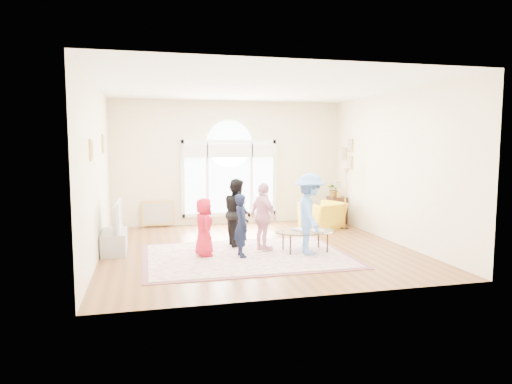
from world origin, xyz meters
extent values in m
plane|color=brown|center=(0.00, 0.00, 0.00)|extent=(6.00, 6.00, 0.00)
plane|color=beige|center=(0.00, 3.00, 1.60)|extent=(6.00, 0.00, 6.00)
plane|color=beige|center=(0.00, -3.00, 1.60)|extent=(6.00, 0.00, 6.00)
plane|color=beige|center=(-3.00, 0.00, 1.60)|extent=(0.00, 6.00, 6.00)
plane|color=beige|center=(3.00, 0.00, 1.60)|extent=(0.00, 6.00, 6.00)
plane|color=white|center=(0.00, 0.00, 3.20)|extent=(6.00, 6.00, 0.00)
cube|color=white|center=(0.00, 2.96, 0.25)|extent=(2.50, 0.08, 0.10)
cube|color=white|center=(0.00, 2.96, 2.15)|extent=(2.50, 0.08, 0.10)
cube|color=white|center=(-1.22, 2.96, 1.20)|extent=(0.10, 0.08, 2.00)
cube|color=white|center=(1.22, 2.96, 1.20)|extent=(0.10, 0.08, 2.00)
cube|color=#C6E2FF|center=(-0.90, 2.96, 1.20)|extent=(0.55, 0.02, 1.80)
cube|color=#C6E2FF|center=(0.90, 2.96, 1.20)|extent=(0.55, 0.02, 1.80)
cube|color=#C6E2FF|center=(0.00, 2.96, 1.20)|extent=(1.10, 0.02, 1.80)
cylinder|color=#C6E2FF|center=(0.00, 2.96, 2.10)|extent=(1.20, 0.02, 1.20)
cube|color=white|center=(-0.59, 2.95, 1.20)|extent=(0.07, 0.04, 1.80)
cube|color=white|center=(0.59, 2.95, 1.20)|extent=(0.07, 0.04, 1.80)
cube|color=white|center=(-0.90, 2.88, 1.92)|extent=(0.65, 0.12, 0.35)
cube|color=white|center=(0.00, 2.88, 1.92)|extent=(1.20, 0.12, 0.35)
cube|color=white|center=(0.90, 2.88, 1.92)|extent=(0.65, 0.12, 0.35)
cube|color=tan|center=(-2.98, 1.30, 2.10)|extent=(0.03, 0.34, 0.40)
cube|color=#ADA38E|center=(-2.96, 1.30, 2.10)|extent=(0.01, 0.28, 0.34)
cube|color=tan|center=(-2.98, -0.90, 2.00)|extent=(0.03, 0.30, 0.36)
cube|color=#ADA38E|center=(-2.96, -0.90, 2.00)|extent=(0.01, 0.24, 0.30)
cube|color=tan|center=(2.98, 2.05, 2.05)|extent=(0.03, 0.28, 0.34)
cube|color=#ADA38E|center=(2.96, 2.05, 2.05)|extent=(0.01, 0.22, 0.28)
cube|color=tan|center=(2.98, 2.05, 1.62)|extent=(0.03, 0.28, 0.34)
cube|color=#ADA38E|center=(2.96, 2.05, 1.62)|extent=(0.01, 0.22, 0.28)
cube|color=tan|center=(2.98, 2.40, 1.84)|extent=(0.03, 0.26, 0.32)
cube|color=#ADA38E|center=(2.96, 2.40, 1.84)|extent=(0.01, 0.20, 0.26)
cube|color=beige|center=(-0.33, -0.58, 0.01)|extent=(3.60, 2.60, 0.02)
cube|color=#7E4851|center=(-0.33, -0.58, 0.01)|extent=(3.80, 2.80, 0.01)
cube|color=#9B9FA4|center=(-2.75, 0.30, 0.21)|extent=(0.45, 1.00, 0.42)
imported|color=black|center=(-2.75, 0.30, 0.71)|extent=(0.13, 1.01, 0.58)
cube|color=#4FD0B2|center=(-2.66, 0.30, 0.71)|extent=(0.02, 0.83, 0.47)
ellipsoid|color=silver|center=(0.85, -0.53, 0.41)|extent=(1.20, 0.79, 0.02)
cylinder|color=black|center=(1.22, -0.31, 0.20)|extent=(0.03, 0.03, 0.40)
cylinder|color=black|center=(0.47, -0.33, 0.20)|extent=(0.03, 0.03, 0.40)
cylinder|color=black|center=(1.23, -0.74, 0.20)|extent=(0.03, 0.03, 0.40)
cylinder|color=black|center=(0.48, -0.76, 0.20)|extent=(0.03, 0.03, 0.40)
imported|color=#B2A58C|center=(0.68, -0.48, 0.43)|extent=(0.31, 0.35, 0.03)
imported|color=#B2A58C|center=(0.96, -0.61, 0.43)|extent=(0.25, 0.32, 0.02)
cylinder|color=red|center=(1.11, -0.42, 0.48)|extent=(0.07, 0.07, 0.12)
imported|color=yellow|center=(2.16, 1.80, 0.32)|extent=(1.25, 1.19, 0.64)
cube|color=black|center=(2.78, 2.38, 0.35)|extent=(0.40, 0.50, 0.70)
cylinder|color=black|center=(2.64, 1.55, 0.01)|extent=(0.20, 0.20, 0.02)
cylinder|color=#B58541|center=(2.64, 1.55, 0.68)|extent=(0.02, 0.02, 1.35)
cone|color=#CCB284|center=(2.64, 1.55, 1.40)|extent=(0.31, 0.31, 0.22)
cylinder|color=white|center=(2.70, 2.38, 0.35)|extent=(0.20, 0.20, 0.70)
imported|color=#33722D|center=(2.70, 2.38, 0.91)|extent=(0.44, 0.41, 0.42)
cube|color=tan|center=(-1.86, 2.90, 0.00)|extent=(0.80, 0.14, 0.62)
imported|color=red|center=(-1.10, -0.43, 0.56)|extent=(0.38, 0.55, 1.08)
imported|color=#111934|center=(-0.44, -0.65, 0.60)|extent=(0.30, 0.44, 1.17)
imported|color=black|center=(-0.33, 0.31, 0.71)|extent=(0.55, 0.69, 1.37)
imported|color=#F8ADC4|center=(0.08, -0.28, 0.68)|extent=(0.58, 0.84, 1.32)
imported|color=#6097EB|center=(0.86, -0.75, 0.79)|extent=(0.71, 1.06, 1.53)
camera|label=1|loc=(-2.12, -8.76, 2.10)|focal=32.00mm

